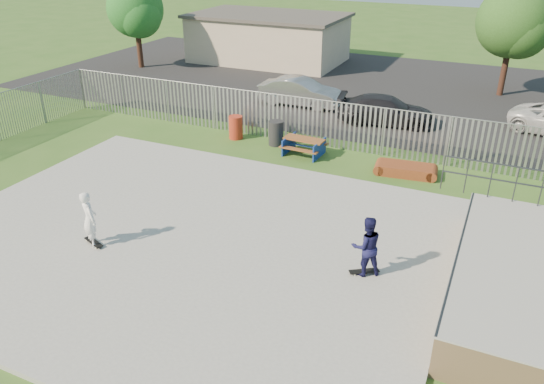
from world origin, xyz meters
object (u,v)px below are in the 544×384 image
at_px(tree_mid, 514,21).
at_px(skater_white, 90,219).
at_px(funbox, 406,170).
at_px(tree_left, 135,9).
at_px(car_dark, 386,110).
at_px(skater_navy, 366,246).
at_px(picnic_table, 304,146).
at_px(car_silver, 300,92).
at_px(trash_bin_red, 236,127).
at_px(trash_bin_grey, 276,133).

relative_size(tree_mid, skater_white, 3.57).
height_order(funbox, tree_left, tree_left).
bearing_deg(tree_left, skater_white, -56.18).
distance_m(car_dark, skater_navy, 12.86).
bearing_deg(car_dark, funbox, -168.31).
height_order(picnic_table, tree_mid, tree_mid).
xyz_separation_m(car_dark, skater_navy, (2.53, -12.61, 0.30)).
xyz_separation_m(funbox, car_silver, (-6.91, 6.52, 0.55)).
height_order(car_silver, skater_white, skater_white).
relative_size(trash_bin_red, skater_white, 0.61).
distance_m(trash_bin_red, tree_mid, 16.29).
bearing_deg(trash_bin_grey, car_dark, 52.53).
xyz_separation_m(car_silver, skater_navy, (7.32, -13.65, 0.24)).
relative_size(picnic_table, car_dark, 0.38).
height_order(picnic_table, skater_white, skater_white).
height_order(car_silver, tree_left, tree_left).
bearing_deg(picnic_table, skater_white, -104.58).
height_order(trash_bin_red, car_dark, car_dark).
relative_size(trash_bin_red, tree_left, 0.18).
distance_m(trash_bin_grey, tree_left, 17.31).
bearing_deg(skater_white, skater_navy, -135.31).
height_order(tree_mid, skater_navy, tree_mid).
bearing_deg(tree_left, funbox, -27.05).
relative_size(skater_navy, skater_white, 1.00).
height_order(tree_mid, skater_white, tree_mid).
bearing_deg(skater_white, tree_left, -25.26).
bearing_deg(tree_mid, tree_left, -172.75).
height_order(trash_bin_grey, car_silver, car_silver).
bearing_deg(funbox, tree_mid, 72.45).
relative_size(trash_bin_red, tree_mid, 0.17).
bearing_deg(funbox, trash_bin_grey, 165.53).
distance_m(picnic_table, funbox, 4.23).
height_order(picnic_table, funbox, picnic_table).
bearing_deg(car_silver, picnic_table, -157.60).
xyz_separation_m(trash_bin_grey, skater_white, (-1.37, -9.76, 0.45)).
height_order(picnic_table, trash_bin_grey, trash_bin_grey).
bearing_deg(funbox, car_dark, 104.61).
xyz_separation_m(trash_bin_grey, car_silver, (-1.20, 5.73, 0.21)).
xyz_separation_m(picnic_table, funbox, (4.22, -0.27, -0.16)).
relative_size(picnic_table, funbox, 0.84).
height_order(picnic_table, skater_navy, skater_navy).
distance_m(trash_bin_grey, skater_white, 9.87).
bearing_deg(car_silver, trash_bin_grey, -169.05).
relative_size(funbox, tree_mid, 0.34).
distance_m(trash_bin_red, car_dark, 7.26).
bearing_deg(tree_mid, trash_bin_grey, -123.96).
relative_size(trash_bin_red, trash_bin_grey, 0.96).
bearing_deg(skater_navy, trash_bin_red, -77.92).
distance_m(picnic_table, tree_mid, 14.88).
distance_m(funbox, skater_white, 11.46).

